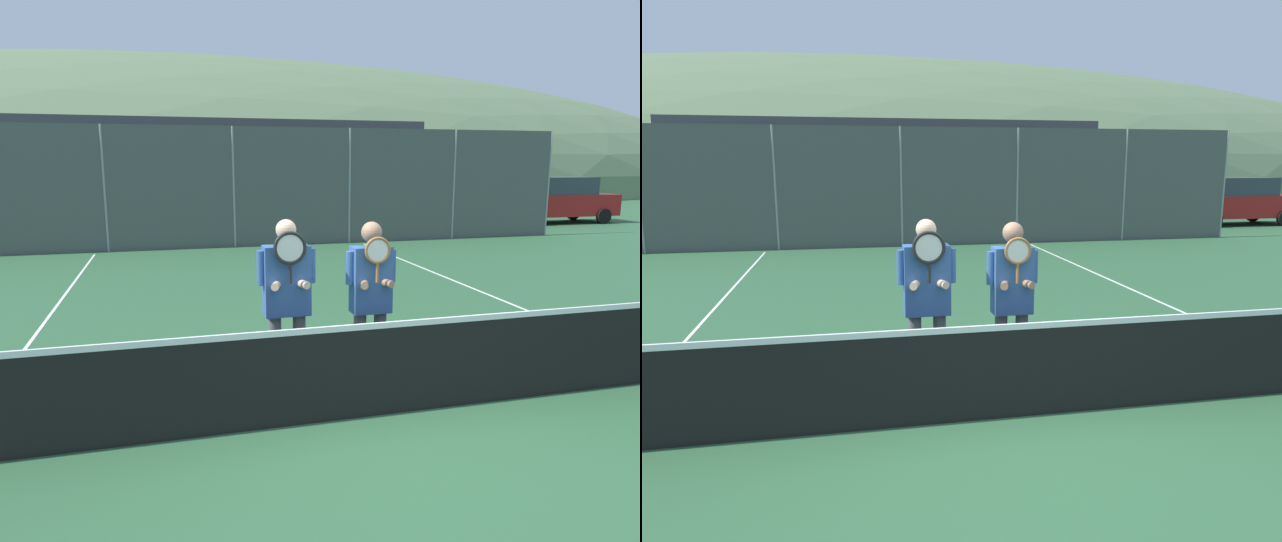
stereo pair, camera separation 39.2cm
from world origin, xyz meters
TOP-DOWN VIEW (x-y plane):
  - ground_plane at (0.00, 0.00)m, footprint 120.00×120.00m
  - hill_distant at (0.00, 54.16)m, footprint 116.93×64.96m
  - clubhouse_building at (0.29, 20.94)m, footprint 17.34×5.50m
  - fence_back at (0.00, 11.44)m, footprint 20.58×0.06m
  - tennis_net at (0.00, 0.00)m, footprint 10.04×0.09m
  - court_line_left_sideline at (-3.73, 3.00)m, footprint 0.05×16.00m
  - court_line_right_sideline at (3.73, 3.00)m, footprint 0.05×16.00m
  - player_leftmost at (-0.77, 0.62)m, footprint 0.59×0.34m
  - player_center_left at (0.10, 0.57)m, footprint 0.54×0.34m
  - car_far_left at (-6.51, 14.61)m, footprint 4.08×2.02m
  - car_left_of_center at (-1.83, 14.81)m, footprint 4.44×1.91m
  - car_center at (3.14, 14.92)m, footprint 4.65×1.90m
  - car_right_of_center at (8.19, 14.82)m, footprint 4.62×1.92m
  - car_far_right at (13.20, 14.72)m, footprint 4.57×1.91m

SIDE VIEW (x-z plane):
  - ground_plane at x=0.00m, z-range 0.00..0.00m
  - hill_distant at x=0.00m, z-range -11.37..11.37m
  - court_line_left_sideline at x=-3.73m, z-range 0.00..0.01m
  - court_line_right_sideline at x=3.73m, z-range 0.00..0.01m
  - tennis_net at x=0.00m, z-range -0.03..0.98m
  - car_center at x=3.14m, z-range 0.03..1.69m
  - car_right_of_center at x=8.19m, z-range 0.02..1.75m
  - car_left_of_center at x=-1.83m, z-range 0.02..1.75m
  - car_far_left at x=-6.51m, z-range 0.02..1.80m
  - car_far_right at x=13.20m, z-range 0.02..1.82m
  - player_center_left at x=0.10m, z-range 0.15..1.95m
  - player_leftmost at x=-0.77m, z-range 0.17..2.01m
  - fence_back at x=0.00m, z-range 0.00..3.36m
  - clubhouse_building at x=0.29m, z-range 0.02..4.10m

